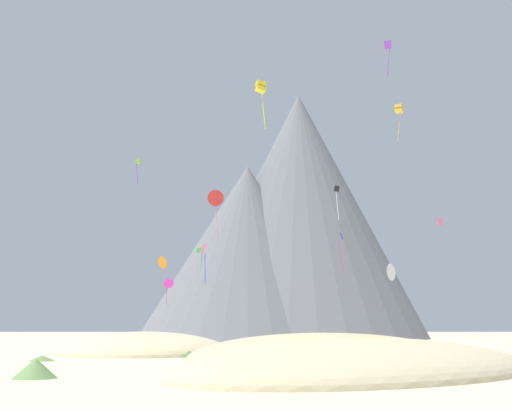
{
  "coord_description": "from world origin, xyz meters",
  "views": [
    {
      "loc": [
        -0.8,
        -37.34,
        2.84
      ],
      "look_at": [
        0.81,
        41.59,
        17.99
      ],
      "focal_mm": 43.67,
      "sensor_mm": 36.0,
      "label": 1
    }
  ],
  "objects_px": {
    "bush_mid_center": "(321,368)",
    "kite_yellow_mid": "(261,88)",
    "kite_orange_low": "(163,262)",
    "kite_magenta_low": "(169,284)",
    "kite_pink_low": "(204,254)",
    "kite_violet_high": "(388,51)",
    "kite_green_mid": "(200,251)",
    "bush_far_right": "(348,354)",
    "kite_lime_high": "(138,162)",
    "kite_black_mid": "(337,194)",
    "bush_far_left": "(35,368)",
    "kite_rainbow_low": "(440,222)",
    "kite_white_low": "(390,272)",
    "bush_ridge_crest": "(42,358)",
    "rock_massif": "(287,226)",
    "kite_red_mid": "(216,198)",
    "kite_indigo_low": "(341,243)",
    "kite_gold_high": "(399,109)",
    "bush_near_right": "(189,354)"
  },
  "relations": [
    {
      "from": "kite_pink_low",
      "to": "kite_rainbow_low",
      "type": "height_order",
      "value": "kite_rainbow_low"
    },
    {
      "from": "kite_pink_low",
      "to": "kite_lime_high",
      "type": "bearing_deg",
      "value": 95.33
    },
    {
      "from": "bush_far_left",
      "to": "kite_white_low",
      "type": "relative_size",
      "value": 1.25
    },
    {
      "from": "kite_green_mid",
      "to": "kite_violet_high",
      "type": "bearing_deg",
      "value": -122.83
    },
    {
      "from": "kite_red_mid",
      "to": "kite_gold_high",
      "type": "bearing_deg",
      "value": -177.68
    },
    {
      "from": "bush_near_right",
      "to": "kite_orange_low",
      "type": "xyz_separation_m",
      "value": [
        -6.01,
        27.15,
        10.68
      ]
    },
    {
      "from": "kite_white_low",
      "to": "kite_violet_high",
      "type": "bearing_deg",
      "value": 32.54
    },
    {
      "from": "kite_violet_high",
      "to": "kite_orange_low",
      "type": "relative_size",
      "value": 2.29
    },
    {
      "from": "bush_mid_center",
      "to": "kite_orange_low",
      "type": "distance_m",
      "value": 49.25
    },
    {
      "from": "kite_violet_high",
      "to": "kite_gold_high",
      "type": "height_order",
      "value": "kite_gold_high"
    },
    {
      "from": "bush_far_left",
      "to": "kite_white_low",
      "type": "distance_m",
      "value": 44.0
    },
    {
      "from": "bush_far_left",
      "to": "kite_white_low",
      "type": "height_order",
      "value": "kite_white_low"
    },
    {
      "from": "bush_mid_center",
      "to": "kite_yellow_mid",
      "type": "relative_size",
      "value": 0.4
    },
    {
      "from": "bush_mid_center",
      "to": "kite_black_mid",
      "type": "distance_m",
      "value": 54.48
    },
    {
      "from": "rock_massif",
      "to": "kite_indigo_low",
      "type": "distance_m",
      "value": 59.7
    },
    {
      "from": "bush_near_right",
      "to": "kite_indigo_low",
      "type": "xyz_separation_m",
      "value": [
        15.43,
        11.65,
        11.28
      ]
    },
    {
      "from": "bush_far_right",
      "to": "kite_lime_high",
      "type": "bearing_deg",
      "value": 122.37
    },
    {
      "from": "bush_mid_center",
      "to": "kite_pink_low",
      "type": "xyz_separation_m",
      "value": [
        -8.99,
        32.01,
        10.24
      ]
    },
    {
      "from": "kite_magenta_low",
      "to": "kite_pink_low",
      "type": "relative_size",
      "value": 0.87
    },
    {
      "from": "bush_ridge_crest",
      "to": "kite_gold_high",
      "type": "distance_m",
      "value": 59.47
    },
    {
      "from": "rock_massif",
      "to": "kite_indigo_low",
      "type": "relative_size",
      "value": 16.09
    },
    {
      "from": "rock_massif",
      "to": "kite_red_mid",
      "type": "height_order",
      "value": "rock_massif"
    },
    {
      "from": "rock_massif",
      "to": "kite_orange_low",
      "type": "height_order",
      "value": "rock_massif"
    },
    {
      "from": "bush_far_left",
      "to": "kite_indigo_low",
      "type": "relative_size",
      "value": 0.53
    },
    {
      "from": "bush_mid_center",
      "to": "kite_green_mid",
      "type": "distance_m",
      "value": 61.08
    },
    {
      "from": "kite_white_low",
      "to": "bush_ridge_crest",
      "type": "bearing_deg",
      "value": -18.64
    },
    {
      "from": "rock_massif",
      "to": "kite_lime_high",
      "type": "bearing_deg",
      "value": -125.6
    },
    {
      "from": "rock_massif",
      "to": "kite_red_mid",
      "type": "distance_m",
      "value": 48.05
    },
    {
      "from": "bush_near_right",
      "to": "bush_far_left",
      "type": "xyz_separation_m",
      "value": [
        -6.41,
        -21.35,
        0.26
      ]
    },
    {
      "from": "kite_lime_high",
      "to": "kite_black_mid",
      "type": "xyz_separation_m",
      "value": [
        29.3,
        -4.4,
        -5.72
      ]
    },
    {
      "from": "bush_far_left",
      "to": "kite_rainbow_low",
      "type": "xyz_separation_m",
      "value": [
        31.27,
        28.0,
        12.66
      ]
    },
    {
      "from": "bush_mid_center",
      "to": "kite_magenta_low",
      "type": "xyz_separation_m",
      "value": [
        -15.73,
        56.92,
        8.45
      ]
    },
    {
      "from": "kite_magenta_low",
      "to": "kite_black_mid",
      "type": "height_order",
      "value": "kite_black_mid"
    },
    {
      "from": "kite_violet_high",
      "to": "kite_magenta_low",
      "type": "height_order",
      "value": "kite_violet_high"
    },
    {
      "from": "kite_lime_high",
      "to": "bush_far_left",
      "type": "bearing_deg",
      "value": 104.32
    },
    {
      "from": "bush_ridge_crest",
      "to": "kite_lime_high",
      "type": "xyz_separation_m",
      "value": [
        -0.14,
        40.89,
        26.65
      ]
    },
    {
      "from": "kite_white_low",
      "to": "kite_rainbow_low",
      "type": "bearing_deg",
      "value": 77.93
    },
    {
      "from": "kite_violet_high",
      "to": "kite_yellow_mid",
      "type": "relative_size",
      "value": 0.81
    },
    {
      "from": "kite_yellow_mid",
      "to": "kite_gold_high",
      "type": "height_order",
      "value": "kite_gold_high"
    },
    {
      "from": "bush_far_right",
      "to": "kite_green_mid",
      "type": "xyz_separation_m",
      "value": [
        -15.42,
        43.33,
        13.58
      ]
    },
    {
      "from": "kite_green_mid",
      "to": "kite_pink_low",
      "type": "distance_m",
      "value": 26.76
    },
    {
      "from": "kite_gold_high",
      "to": "kite_lime_high",
      "type": "bearing_deg",
      "value": -161.89
    },
    {
      "from": "bush_ridge_crest",
      "to": "kite_black_mid",
      "type": "bearing_deg",
      "value": 51.37
    },
    {
      "from": "bush_far_left",
      "to": "rock_massif",
      "type": "relative_size",
      "value": 0.03
    },
    {
      "from": "kite_orange_low",
      "to": "kite_rainbow_low",
      "type": "relative_size",
      "value": 1.89
    },
    {
      "from": "bush_far_left",
      "to": "kite_black_mid",
      "type": "distance_m",
      "value": 61.45
    },
    {
      "from": "bush_ridge_crest",
      "to": "kite_pink_low",
      "type": "relative_size",
      "value": 0.46
    },
    {
      "from": "kite_white_low",
      "to": "kite_green_mid",
      "type": "bearing_deg",
      "value": -98.02
    },
    {
      "from": "bush_mid_center",
      "to": "kite_indigo_low",
      "type": "bearing_deg",
      "value": 78.39
    },
    {
      "from": "bush_ridge_crest",
      "to": "kite_green_mid",
      "type": "xyz_separation_m",
      "value": [
        9.05,
        45.38,
        13.74
      ]
    }
  ]
}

